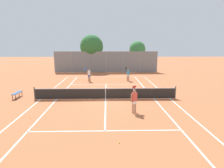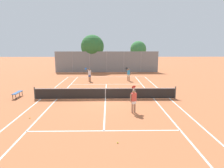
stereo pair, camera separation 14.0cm
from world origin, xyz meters
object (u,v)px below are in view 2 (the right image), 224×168
object	(u,v)px
player_near_side	(134,99)
loose_tennis_ball_3	(78,100)
tree_behind_right	(138,50)
loose_tennis_ball_4	(30,118)
tree_behind_left	(92,47)
player_far_left	(90,74)
loose_tennis_ball_2	(69,90)
tennis_net	(105,93)
loose_tennis_ball_1	(118,143)
loose_tennis_ball_0	(118,79)
player_far_right	(129,74)
courtside_bench	(17,93)

from	to	relation	value
player_near_side	loose_tennis_ball_3	world-z (taller)	player_near_side
player_near_side	tree_behind_right	world-z (taller)	tree_behind_right
loose_tennis_ball_4	tree_behind_left	distance (m)	23.16
player_far_left	tree_behind_right	size ratio (longest dim) A/B	0.34
loose_tennis_ball_2	loose_tennis_ball_4	distance (m)	7.75
tennis_net	loose_tennis_ball_2	distance (m)	4.95
player_near_side	loose_tennis_ball_2	xyz separation A→B (m)	(-5.68, 6.72, -0.89)
loose_tennis_ball_1	tree_behind_right	distance (m)	27.95
loose_tennis_ball_0	loose_tennis_ball_2	bearing A→B (deg)	-128.44
player_near_side	loose_tennis_ball_2	world-z (taller)	player_near_side
tree_behind_left	player_near_side	bearing A→B (deg)	-78.50
loose_tennis_ball_3	loose_tennis_ball_2	bearing A→B (deg)	112.17
player_near_side	loose_tennis_ball_3	bearing A→B (deg)	143.85
tennis_net	tree_behind_right	distance (m)	20.51
player_far_right	courtside_bench	world-z (taller)	player_far_right
tennis_net	courtside_bench	xyz separation A→B (m)	(-7.68, 0.64, -0.10)
loose_tennis_ball_4	tree_behind_right	distance (m)	26.31
loose_tennis_ball_4	tennis_net	bearing A→B (deg)	43.84
tennis_net	tree_behind_left	bearing A→B (deg)	97.74
loose_tennis_ball_0	tree_behind_right	bearing A→B (deg)	67.67
loose_tennis_ball_2	loose_tennis_ball_4	bearing A→B (deg)	-96.88
player_near_side	tree_behind_left	world-z (taller)	tree_behind_left
courtside_bench	loose_tennis_ball_1	bearing A→B (deg)	-45.23
player_far_left	tennis_net	bearing A→B (deg)	-75.80
loose_tennis_ball_0	tree_behind_left	xyz separation A→B (m)	(-4.03, 8.31, 4.12)
courtside_bench	tree_behind_right	world-z (taller)	tree_behind_right
loose_tennis_ball_0	tree_behind_left	world-z (taller)	tree_behind_left
loose_tennis_ball_2	tree_behind_right	size ratio (longest dim) A/B	0.01
player_near_side	courtside_bench	size ratio (longest dim) A/B	1.18
loose_tennis_ball_2	courtside_bench	world-z (taller)	courtside_bench
courtside_bench	loose_tennis_ball_2	bearing A→B (deg)	33.08
loose_tennis_ball_4	tree_behind_left	bearing A→B (deg)	84.47
player_far_left	loose_tennis_ball_1	size ratio (longest dim) A/B	26.88
player_near_side	player_far_left	world-z (taller)	same
tennis_net	loose_tennis_ball_3	size ratio (longest dim) A/B	181.82
courtside_bench	tree_behind_right	bearing A→B (deg)	55.03
loose_tennis_ball_4	tree_behind_right	bearing A→B (deg)	67.01
tennis_net	loose_tennis_ball_0	world-z (taller)	tennis_net
player_far_left	loose_tennis_ball_3	xyz separation A→B (m)	(-0.16, -8.69, -0.89)
loose_tennis_ball_3	loose_tennis_ball_1	bearing A→B (deg)	-68.25
tennis_net	loose_tennis_ball_0	distance (m)	10.03
player_far_left	loose_tennis_ball_0	bearing A→B (deg)	24.16
loose_tennis_ball_0	courtside_bench	world-z (taller)	courtside_bench
loose_tennis_ball_3	player_near_side	bearing A→B (deg)	-36.15
player_far_right	loose_tennis_ball_1	distance (m)	16.55
player_far_left	tree_behind_left	distance (m)	10.46
loose_tennis_ball_0	loose_tennis_ball_3	xyz separation A→B (m)	(-3.81, -10.33, 0.00)
player_far_right	loose_tennis_ball_3	bearing A→B (deg)	-119.25
player_far_left	player_far_right	size ratio (longest dim) A/B	1.00
player_near_side	loose_tennis_ball_4	distance (m)	6.74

